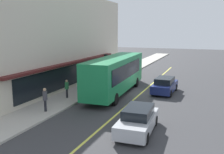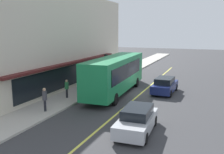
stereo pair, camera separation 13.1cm
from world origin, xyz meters
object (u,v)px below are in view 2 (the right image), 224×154
(pedestrian_by_curb, at_px, (117,66))
(pedestrian_waiting, at_px, (67,87))
(car_silver, at_px, (137,120))
(pedestrian_mid_block, at_px, (45,97))
(traffic_light, at_px, (106,62))
(bus, at_px, (116,73))
(car_navy, at_px, (165,85))

(pedestrian_by_curb, height_order, pedestrian_waiting, pedestrian_by_curb)
(pedestrian_by_curb, distance_m, pedestrian_waiting, 12.84)
(car_silver, bearing_deg, pedestrian_mid_block, 83.23)
(traffic_light, relative_size, car_silver, 0.73)
(traffic_light, bearing_deg, pedestrian_by_curb, 9.08)
(pedestrian_waiting, height_order, pedestrian_mid_block, pedestrian_mid_block)
(pedestrian_by_curb, bearing_deg, traffic_light, -170.92)
(bus, height_order, car_navy, bus)
(bus, distance_m, pedestrian_waiting, 4.83)
(car_navy, distance_m, pedestrian_by_curb, 10.68)
(traffic_light, distance_m, pedestrian_mid_block, 11.14)
(car_navy, xyz_separation_m, pedestrian_waiting, (-5.52, 7.53, 0.36))
(car_navy, relative_size, pedestrian_by_curb, 2.46)
(pedestrian_waiting, bearing_deg, pedestrian_mid_block, -171.81)
(pedestrian_by_curb, bearing_deg, car_navy, -133.28)
(bus, height_order, pedestrian_mid_block, bus)
(car_navy, height_order, pedestrian_by_curb, pedestrian_by_curb)
(bus, xyz_separation_m, traffic_light, (3.73, 2.60, 0.55))
(pedestrian_mid_block, bearing_deg, pedestrian_waiting, 8.19)
(car_navy, xyz_separation_m, pedestrian_mid_block, (-9.40, 6.98, 0.46))
(pedestrian_by_curb, distance_m, pedestrian_mid_block, 16.73)
(pedestrian_waiting, bearing_deg, bus, -43.43)
(pedestrian_by_curb, xyz_separation_m, pedestrian_mid_block, (-16.71, -0.79, -0.02))
(car_navy, relative_size, pedestrian_waiting, 2.73)
(car_navy, bearing_deg, traffic_light, 76.40)
(pedestrian_by_curb, xyz_separation_m, pedestrian_waiting, (-12.84, -0.23, -0.11))
(pedestrian_mid_block, bearing_deg, traffic_light, -0.59)
(car_navy, bearing_deg, pedestrian_waiting, 126.25)
(traffic_light, xyz_separation_m, pedestrian_waiting, (-7.18, 0.67, -1.43))
(car_navy, xyz_separation_m, pedestrian_by_curb, (7.31, 7.77, 0.48))
(traffic_light, distance_m, car_silver, 13.99)
(car_silver, distance_m, pedestrian_by_curb, 19.32)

